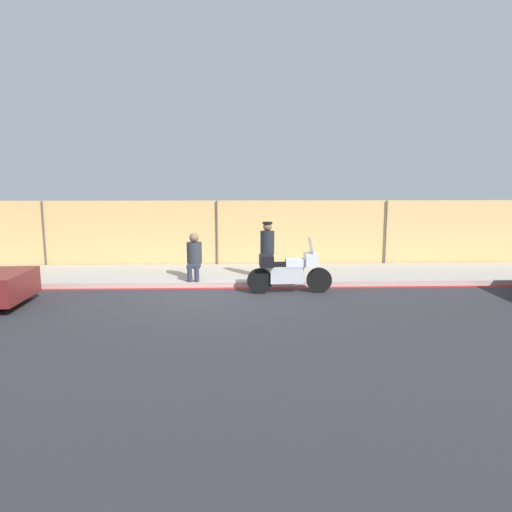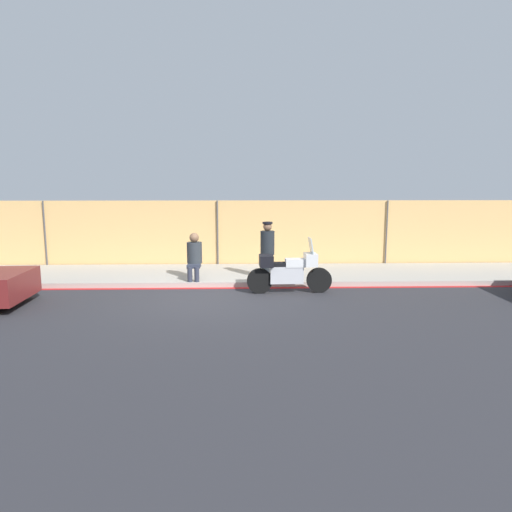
% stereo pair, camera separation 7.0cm
% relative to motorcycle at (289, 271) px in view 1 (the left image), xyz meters
% --- Properties ---
extents(ground_plane, '(120.00, 120.00, 0.00)m').
position_rel_motorcycle_xyz_m(ground_plane, '(-2.09, -0.61, -0.60)').
color(ground_plane, '#2D2D33').
extents(sidewalk, '(43.64, 3.04, 0.15)m').
position_rel_motorcycle_xyz_m(sidewalk, '(-2.09, 2.21, -0.53)').
color(sidewalk, '#ADA89E').
rests_on(sidewalk, ground_plane).
extents(curb_paint_stripe, '(43.64, 0.18, 0.01)m').
position_rel_motorcycle_xyz_m(curb_paint_stripe, '(-2.09, 0.59, -0.60)').
color(curb_paint_stripe, red).
rests_on(curb_paint_stripe, ground_plane).
extents(storefront_fence, '(41.46, 0.17, 2.34)m').
position_rel_motorcycle_xyz_m(storefront_fence, '(-2.09, 3.82, 0.57)').
color(storefront_fence, '#E5B26B').
rests_on(storefront_fence, ground_plane).
extents(motorcycle, '(2.28, 0.54, 1.49)m').
position_rel_motorcycle_xyz_m(motorcycle, '(0.00, 0.00, 0.00)').
color(motorcycle, black).
rests_on(motorcycle, ground_plane).
extents(officer_standing, '(0.41, 0.41, 1.66)m').
position_rel_motorcycle_xyz_m(officer_standing, '(-0.50, 1.28, 0.39)').
color(officer_standing, '#1E2328').
rests_on(officer_standing, sidewalk).
extents(person_seated_on_curb, '(0.44, 0.72, 1.35)m').
position_rel_motorcycle_xyz_m(person_seated_on_curb, '(-2.63, 1.16, 0.29)').
color(person_seated_on_curb, '#2D3342').
rests_on(person_seated_on_curb, sidewalk).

